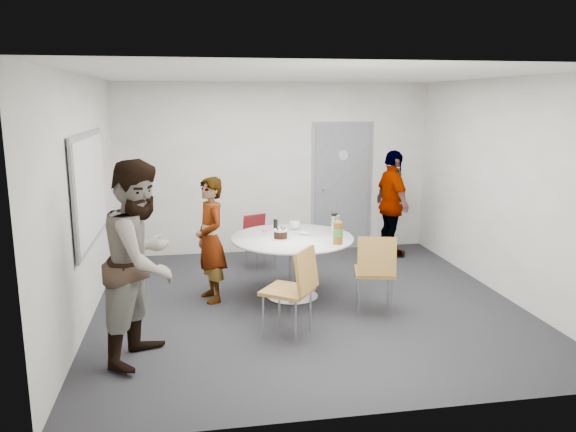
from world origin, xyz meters
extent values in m
plane|color=#232327|center=(0.00, 0.00, 0.00)|extent=(5.00, 5.00, 0.00)
plane|color=silver|center=(0.00, 0.00, 2.70)|extent=(5.00, 5.00, 0.00)
plane|color=beige|center=(0.00, 2.50, 1.35)|extent=(5.00, 0.00, 5.00)
plane|color=beige|center=(-2.50, 0.00, 1.35)|extent=(0.00, 5.00, 5.00)
plane|color=beige|center=(2.50, 0.00, 1.35)|extent=(0.00, 5.00, 5.00)
plane|color=beige|center=(0.00, -2.50, 1.35)|extent=(5.00, 0.00, 5.00)
cube|color=slate|center=(1.10, 2.47, 1.02)|extent=(0.90, 0.05, 2.05)
cube|color=gray|center=(1.10, 2.50, 1.02)|extent=(1.02, 0.04, 2.12)
cylinder|color=#B2BFC6|center=(1.10, 2.44, 1.55)|extent=(0.16, 0.01, 0.16)
cylinder|color=silver|center=(0.78, 2.41, 1.02)|extent=(0.04, 0.14, 0.04)
cube|color=gray|center=(-2.46, 0.20, 1.45)|extent=(0.03, 1.90, 1.25)
cube|color=white|center=(-2.44, 0.20, 1.45)|extent=(0.01, 1.78, 1.13)
cylinder|color=white|center=(-0.13, 0.24, 0.77)|extent=(1.50, 1.50, 0.03)
cylinder|color=silver|center=(-0.13, 0.24, 0.39)|extent=(0.09, 0.09, 0.73)
cylinder|color=silver|center=(-0.13, 0.24, 0.01)|extent=(0.64, 0.64, 0.02)
cylinder|color=white|center=(-0.29, 0.17, 0.78)|extent=(0.22, 0.22, 0.01)
cylinder|color=black|center=(-0.29, 0.17, 0.83)|extent=(0.16, 0.16, 0.09)
cylinder|color=white|center=(-0.29, 0.17, 0.89)|extent=(0.17, 0.17, 0.02)
cylinder|color=brown|center=(0.32, -0.20, 0.91)|extent=(0.11, 0.11, 0.26)
cylinder|color=#4C8A37|center=(0.32, -0.20, 0.92)|extent=(0.12, 0.12, 0.10)
cone|color=brown|center=(0.32, -0.20, 1.07)|extent=(0.11, 0.11, 0.05)
cylinder|color=#419145|center=(0.32, -0.20, 1.11)|extent=(0.04, 0.04, 0.03)
imported|color=white|center=(-0.03, 0.65, 0.83)|extent=(0.19, 0.19, 0.11)
cylinder|color=black|center=(-0.27, 0.71, 0.85)|extent=(0.06, 0.06, 0.13)
cylinder|color=silver|center=(0.44, 0.43, 0.88)|extent=(0.08, 0.08, 0.21)
cylinder|color=black|center=(0.44, 0.43, 1.00)|extent=(0.08, 0.08, 0.03)
cube|color=#D26985|center=(-0.40, 0.60, 0.79)|extent=(0.13, 0.10, 0.02)
ellipsoid|color=white|center=(0.03, 0.34, 0.79)|extent=(0.15, 0.15, 0.03)
cube|color=olive|center=(-0.39, -0.88, 0.49)|extent=(0.64, 0.64, 0.04)
cube|color=olive|center=(-0.22, -1.01, 0.74)|extent=(0.33, 0.41, 0.44)
cylinder|color=silver|center=(-0.44, -0.63, 0.24)|extent=(0.02, 0.02, 0.49)
cylinder|color=silver|center=(-0.65, -0.93, 0.24)|extent=(0.02, 0.02, 0.49)
cylinder|color=silver|center=(-0.14, -0.84, 0.24)|extent=(0.02, 0.02, 0.49)
cylinder|color=silver|center=(-0.35, -1.14, 0.24)|extent=(0.02, 0.02, 0.49)
cube|color=olive|center=(0.72, -0.39, 0.48)|extent=(0.54, 0.54, 0.04)
cube|color=olive|center=(0.67, -0.60, 0.73)|extent=(0.44, 0.20, 0.43)
cylinder|color=silver|center=(0.94, -0.26, 0.24)|extent=(0.02, 0.02, 0.48)
cylinder|color=silver|center=(0.58, -0.17, 0.24)|extent=(0.02, 0.02, 0.48)
cylinder|color=silver|center=(0.85, -0.61, 0.24)|extent=(0.02, 0.02, 0.48)
cylinder|color=silver|center=(0.50, -0.53, 0.24)|extent=(0.02, 0.02, 0.48)
cube|color=maroon|center=(-0.37, 1.51, 0.40)|extent=(0.49, 0.49, 0.03)
cube|color=maroon|center=(-0.44, 1.68, 0.61)|extent=(0.36, 0.21, 0.36)
cylinder|color=silver|center=(-0.45, 1.31, 0.20)|extent=(0.02, 0.02, 0.40)
cylinder|color=silver|center=(-0.18, 1.43, 0.20)|extent=(0.02, 0.02, 0.40)
cylinder|color=silver|center=(-0.57, 1.59, 0.20)|extent=(0.02, 0.02, 0.40)
cylinder|color=silver|center=(-0.30, 1.71, 0.20)|extent=(0.02, 0.02, 0.40)
imported|color=#A5C6EA|center=(-1.13, 0.33, 0.76)|extent=(0.51, 0.64, 1.53)
imported|color=white|center=(-1.81, -1.14, 0.95)|extent=(1.02, 1.13, 1.91)
imported|color=black|center=(1.74, 1.85, 0.84)|extent=(0.49, 1.01, 1.67)
camera|label=1|loc=(-1.34, -6.33, 2.43)|focal=35.00mm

